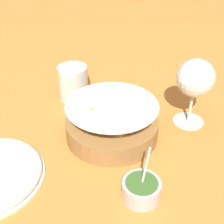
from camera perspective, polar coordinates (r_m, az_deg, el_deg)
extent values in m
plane|color=orange|center=(0.73, -2.72, -4.61)|extent=(4.00, 4.00, 0.00)
cylinder|color=olive|center=(0.71, 0.00, -2.86)|extent=(0.21, 0.21, 0.05)
cone|color=white|center=(0.70, 0.00, -1.53)|extent=(0.21, 0.21, 0.08)
cylinder|color=#3D842D|center=(0.71, 0.00, -2.72)|extent=(0.16, 0.16, 0.01)
pyramid|color=#CC8E42|center=(0.73, 1.26, 1.35)|extent=(0.07, 0.08, 0.05)
pyramid|color=#CC8E42|center=(0.72, -2.62, 0.54)|extent=(0.05, 0.06, 0.05)
pyramid|color=#CC8E42|center=(0.68, -3.56, -1.25)|extent=(0.06, 0.08, 0.06)
pyramid|color=#CC8E42|center=(0.66, 1.15, -2.76)|extent=(0.08, 0.08, 0.06)
pyramid|color=#CC8E42|center=(0.69, 0.00, -0.66)|extent=(0.09, 0.08, 0.05)
cylinder|color=#B7B7BC|center=(0.59, 5.36, -13.96)|extent=(0.07, 0.07, 0.04)
cylinder|color=#42702D|center=(0.59, 5.39, -13.55)|extent=(0.06, 0.06, 0.03)
cylinder|color=#B7B7BC|center=(0.57, 6.00, -10.75)|extent=(0.05, 0.01, 0.08)
cylinder|color=silver|center=(0.79, 13.75, -1.59)|extent=(0.08, 0.08, 0.00)
cylinder|color=silver|center=(0.77, 14.18, 0.95)|extent=(0.01, 0.01, 0.08)
sphere|color=silver|center=(0.73, 15.05, 6.07)|extent=(0.09, 0.09, 0.09)
sphere|color=#E5B77F|center=(0.74, 14.92, 5.31)|extent=(0.06, 0.06, 0.06)
cylinder|color=silver|center=(0.85, -7.09, 5.34)|extent=(0.08, 0.08, 0.09)
cylinder|color=gold|center=(0.85, -7.04, 4.70)|extent=(0.06, 0.06, 0.07)
torus|color=silver|center=(0.88, -5.64, 6.74)|extent=(0.06, 0.01, 0.06)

